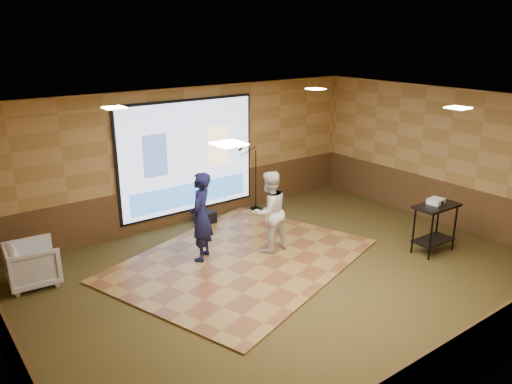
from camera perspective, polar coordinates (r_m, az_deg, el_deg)
ground at (r=8.92m, az=3.72°, el=-9.77°), size 9.00×9.00×0.00m
room_shell at (r=8.15m, az=4.02°, el=3.36°), size 9.04×7.04×3.02m
wainscot_back at (r=11.38m, az=-7.63°, el=-0.97°), size 9.00×0.04×0.95m
wainscot_front at (r=6.81m, az=23.93°, el=-16.45°), size 9.00×0.04×0.95m
wainscot_left at (r=7.05m, az=-26.44°, el=-15.59°), size 0.04×7.00×0.95m
wainscot_right at (r=11.92m, az=20.44°, el=-1.10°), size 0.04×7.00×0.95m
projector_screen at (r=11.06m, az=-7.73°, el=3.87°), size 3.32×0.06×2.52m
downlight_nw at (r=8.39m, az=-15.90°, el=9.25°), size 0.32×0.32×0.02m
downlight_ne at (r=10.76m, az=6.85°, el=11.62°), size 0.32×0.32×0.02m
downlight_sw at (r=5.49m, az=-3.12°, el=5.51°), size 0.32×0.32×0.02m
downlight_se at (r=8.69m, az=22.10°, el=8.90°), size 0.32×0.32×0.02m
dance_floor at (r=9.51m, az=-1.66°, el=-7.77°), size 5.47×4.77×0.03m
player_left at (r=9.25m, az=-6.32°, el=-2.81°), size 0.73×0.72×1.69m
player_right at (r=9.57m, az=1.52°, el=-2.26°), size 0.80×0.64×1.60m
av_table at (r=10.23m, az=19.82°, el=-2.93°), size 0.92×0.48×0.97m
projector at (r=10.19m, az=19.88°, el=-0.99°), size 0.33×0.28×0.10m
mic_stand at (r=11.96m, az=-0.24°, el=0.25°), size 0.62×0.25×1.59m
banquet_chair at (r=9.35m, az=-24.15°, el=-7.52°), size 0.88×0.86×0.75m
duffel_bag at (r=11.23m, az=-5.80°, el=-2.99°), size 0.47×0.34×0.28m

